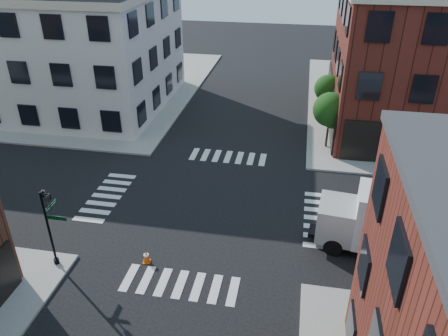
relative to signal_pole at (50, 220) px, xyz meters
name	(u,v)px	position (x,y,z in m)	size (l,w,h in m)	color
ground	(209,207)	(6.72, 6.68, -2.86)	(120.00, 120.00, 0.00)	black
sidewalk_nw	(66,84)	(-14.28, 27.68, -2.78)	(30.00, 30.00, 0.15)	gray
building_nw	(50,47)	(-12.28, 22.68, 2.64)	(22.00, 16.00, 11.00)	beige
tree_near	(331,111)	(14.28, 16.65, 0.30)	(2.69, 2.69, 4.49)	black
tree_far	(328,90)	(14.28, 22.65, 0.02)	(2.43, 2.43, 4.07)	black
signal_pole	(50,220)	(0.00, 0.00, 0.00)	(1.29, 1.24, 4.60)	black
box_truck	(399,224)	(17.60, 4.14, -0.91)	(8.47, 3.39, 3.75)	silver
traffic_cone	(146,257)	(4.52, 0.98, -2.50)	(0.46, 0.46, 0.74)	#E54C0A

